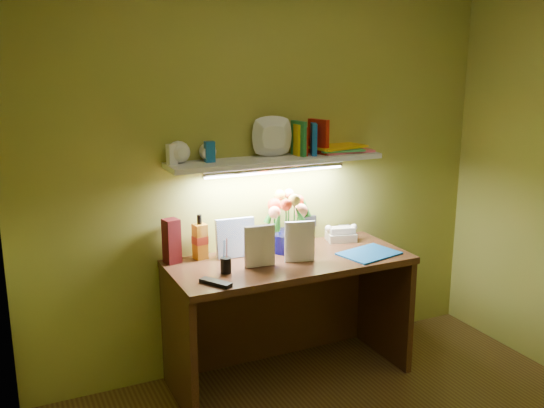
{
  "coord_description": "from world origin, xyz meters",
  "views": [
    {
      "loc": [
        -1.51,
        -1.76,
        1.89
      ],
      "look_at": [
        -0.04,
        1.35,
        1.05
      ],
      "focal_mm": 40.0,
      "sensor_mm": 36.0,
      "label": 1
    }
  ],
  "objects_px": {
    "desk": "(289,319)",
    "desk_clock": "(344,231)",
    "flower_bouquet": "(287,219)",
    "whisky_bottle": "(200,237)",
    "telephone": "(341,233)"
  },
  "relations": [
    {
      "from": "desk_clock",
      "to": "flower_bouquet",
      "type": "bearing_deg",
      "value": -152.62
    },
    {
      "from": "desk",
      "to": "whisky_bottle",
      "type": "bearing_deg",
      "value": 153.93
    },
    {
      "from": "desk",
      "to": "whisky_bottle",
      "type": "height_order",
      "value": "whisky_bottle"
    },
    {
      "from": "flower_bouquet",
      "to": "whisky_bottle",
      "type": "xyz_separation_m",
      "value": [
        -0.52,
        0.07,
        -0.07
      ]
    },
    {
      "from": "flower_bouquet",
      "to": "telephone",
      "type": "xyz_separation_m",
      "value": [
        0.4,
        0.03,
        -0.14
      ]
    },
    {
      "from": "flower_bouquet",
      "to": "desk_clock",
      "type": "bearing_deg",
      "value": 12.15
    },
    {
      "from": "desk",
      "to": "flower_bouquet",
      "type": "distance_m",
      "value": 0.59
    },
    {
      "from": "telephone",
      "to": "whisky_bottle",
      "type": "relative_size",
      "value": 0.67
    },
    {
      "from": "desk",
      "to": "desk_clock",
      "type": "relative_size",
      "value": 18.7
    },
    {
      "from": "telephone",
      "to": "desk_clock",
      "type": "relative_size",
      "value": 2.34
    },
    {
      "from": "desk",
      "to": "flower_bouquet",
      "type": "height_order",
      "value": "flower_bouquet"
    },
    {
      "from": "desk",
      "to": "telephone",
      "type": "height_order",
      "value": "telephone"
    },
    {
      "from": "desk",
      "to": "whisky_bottle",
      "type": "xyz_separation_m",
      "value": [
        -0.46,
        0.23,
        0.51
      ]
    },
    {
      "from": "telephone",
      "to": "desk_clock",
      "type": "xyz_separation_m",
      "value": [
        0.07,
        0.07,
        -0.02
      ]
    },
    {
      "from": "telephone",
      "to": "whisky_bottle",
      "type": "distance_m",
      "value": 0.92
    }
  ]
}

